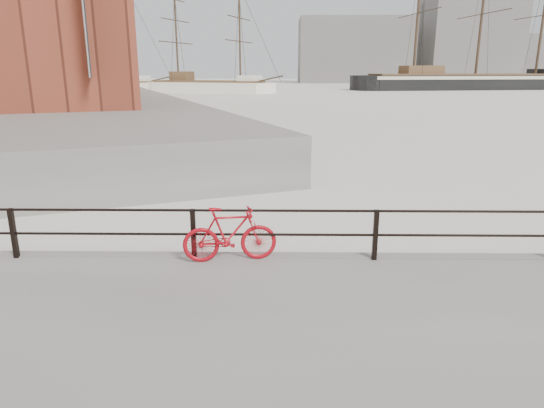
% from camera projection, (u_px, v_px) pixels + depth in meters
% --- Properties ---
extents(ground, '(400.00, 400.00, 0.00)m').
position_uv_depth(ground, '(372.00, 273.00, 9.66)').
color(ground, white).
rests_on(ground, ground).
extents(promenade, '(36.00, 8.00, 0.35)m').
position_uv_depth(promenade, '(434.00, 396.00, 5.76)').
color(promenade, gray).
rests_on(promenade, ground).
extents(far_quay, '(78.44, 148.07, 1.80)m').
position_uv_depth(far_quay, '(47.00, 88.00, 79.30)').
color(far_quay, gray).
rests_on(far_quay, ground).
extents(guardrail, '(28.00, 0.10, 1.00)m').
position_uv_depth(guardrail, '(375.00, 235.00, 9.28)').
color(guardrail, black).
rests_on(guardrail, promenade).
extents(bicycle, '(1.81, 0.54, 1.08)m').
position_uv_depth(bicycle, '(230.00, 234.00, 9.22)').
color(bicycle, '#AD0B16').
rests_on(bicycle, promenade).
extents(barque_black, '(58.62, 27.19, 32.17)m').
position_uv_depth(barque_black, '(474.00, 90.00, 95.41)').
color(barque_black, black).
rests_on(barque_black, ground).
extents(schooner_mid, '(28.47, 19.10, 19.14)m').
position_uv_depth(schooner_mid, '(209.00, 92.00, 84.27)').
color(schooner_mid, white).
rests_on(schooner_mid, ground).
extents(schooner_left, '(28.80, 19.85, 19.82)m').
position_uv_depth(schooner_left, '(98.00, 92.00, 85.71)').
color(schooner_left, silver).
rests_on(schooner_left, ground).
extents(workboat_near, '(12.26, 10.13, 7.00)m').
position_uv_depth(workboat_near, '(43.00, 114.00, 43.23)').
color(workboat_near, black).
rests_on(workboat_near, ground).
extents(workboat_far, '(11.20, 11.47, 7.00)m').
position_uv_depth(workboat_far, '(56.00, 104.00, 55.75)').
color(workboat_far, black).
rests_on(workboat_far, ground).
extents(apartment_cream, '(24.16, 21.40, 21.20)m').
position_uv_depth(apartment_cream, '(16.00, 5.00, 66.53)').
color(apartment_cream, beige).
rests_on(apartment_cream, far_quay).
extents(apartment_grey, '(26.02, 22.15, 23.20)m').
position_uv_depth(apartment_grey, '(29.00, 14.00, 86.02)').
color(apartment_grey, '#A0A09B').
rests_on(apartment_grey, far_quay).
extents(apartment_brick, '(27.87, 22.90, 21.20)m').
position_uv_depth(apartment_brick, '(39.00, 29.00, 106.95)').
color(apartment_brick, brown).
rests_on(apartment_brick, far_quay).
extents(industrial_west, '(32.00, 18.00, 18.00)m').
position_uv_depth(industrial_west, '(354.00, 51.00, 141.78)').
color(industrial_west, gray).
rests_on(industrial_west, ground).
extents(industrial_mid, '(26.00, 20.00, 24.00)m').
position_uv_depth(industrial_mid, '(469.00, 41.00, 145.30)').
color(industrial_mid, gray).
rests_on(industrial_mid, ground).
extents(industrial_east, '(20.00, 16.00, 14.00)m').
position_uv_depth(industrial_east, '(535.00, 59.00, 151.14)').
color(industrial_east, gray).
rests_on(industrial_east, ground).
extents(smokestack, '(2.80, 2.80, 44.00)m').
position_uv_depth(smokestack, '(423.00, 7.00, 147.61)').
color(smokestack, gray).
rests_on(smokestack, ground).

